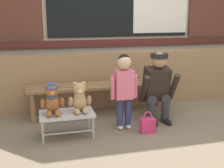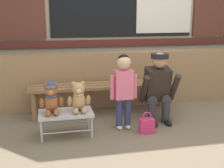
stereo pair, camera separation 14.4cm
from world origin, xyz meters
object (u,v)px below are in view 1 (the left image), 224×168
at_px(child_standing, 124,83).
at_px(adult_crouching, 158,87).
at_px(teddy_bear_with_hat, 52,99).
at_px(wooden_bench_long, 101,89).
at_px(teddy_bear_plain, 80,98).
at_px(handbag_on_ground, 147,125).
at_px(small_display_bench, 67,115).

xyz_separation_m(child_standing, adult_crouching, (0.52, 0.16, -0.11)).
distance_m(teddy_bear_with_hat, adult_crouching, 1.43).
height_order(teddy_bear_with_hat, child_standing, child_standing).
relative_size(wooden_bench_long, adult_crouching, 2.21).
xyz_separation_m(wooden_bench_long, teddy_bear_plain, (-0.42, -0.71, 0.09)).
bearing_deg(wooden_bench_long, adult_crouching, -35.70).
bearing_deg(child_standing, teddy_bear_with_hat, -175.53).
bearing_deg(teddy_bear_plain, child_standing, 7.03).
height_order(wooden_bench_long, handbag_on_ground, wooden_bench_long).
distance_m(teddy_bear_plain, child_standing, 0.59).
bearing_deg(small_display_bench, adult_crouching, 10.51).
height_order(teddy_bear_plain, child_standing, child_standing).
bearing_deg(teddy_bear_with_hat, child_standing, 4.47).
distance_m(child_standing, adult_crouching, 0.56).
bearing_deg(small_display_bench, wooden_bench_long, 51.07).
bearing_deg(teddy_bear_with_hat, small_display_bench, -0.77).
bearing_deg(child_standing, wooden_bench_long, 103.33).
bearing_deg(teddy_bear_plain, small_display_bench, -179.49).
bearing_deg(adult_crouching, teddy_bear_with_hat, -170.75).
bearing_deg(child_standing, adult_crouching, 17.12).
xyz_separation_m(teddy_bear_plain, child_standing, (0.57, 0.07, 0.13)).
bearing_deg(child_standing, small_display_bench, -174.39).
height_order(wooden_bench_long, teddy_bear_plain, teddy_bear_plain).
distance_m(small_display_bench, teddy_bear_with_hat, 0.26).
bearing_deg(adult_crouching, small_display_bench, -169.49).
height_order(small_display_bench, teddy_bear_plain, teddy_bear_plain).
xyz_separation_m(teddy_bear_with_hat, child_standing, (0.89, 0.07, 0.12)).
relative_size(teddy_bear_plain, adult_crouching, 0.38).
distance_m(small_display_bench, adult_crouching, 1.29).
xyz_separation_m(small_display_bench, teddy_bear_plain, (0.16, 0.00, 0.20)).
xyz_separation_m(adult_crouching, handbag_on_ground, (-0.27, -0.36, -0.38)).
xyz_separation_m(small_display_bench, adult_crouching, (1.25, 0.23, 0.21)).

